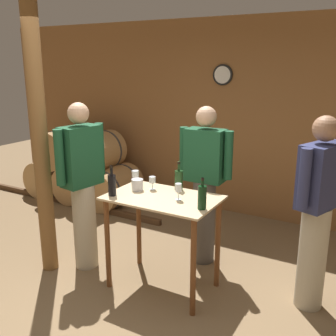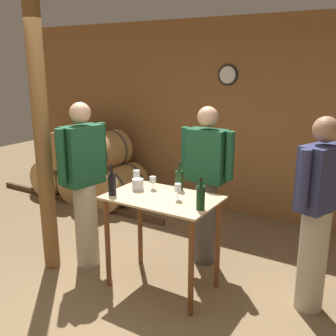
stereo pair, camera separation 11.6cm
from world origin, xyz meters
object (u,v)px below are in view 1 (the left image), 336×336
(wine_bottle_left, at_px, (179,179))
(wooden_post, at_px, (40,143))
(wine_bottle_center, at_px, (202,197))
(wine_glass_near_right, at_px, (178,188))
(wine_bottle_far_left, at_px, (112,184))
(wine_glass_near_center, at_px, (152,180))
(person_visitor_bearded, at_px, (317,211))
(person_host, at_px, (205,183))
(wine_glass_near_left, at_px, (135,174))
(ice_bucket, at_px, (137,185))
(person_visitor_with_scarf, at_px, (82,183))

(wine_bottle_left, bearing_deg, wooden_post, -156.36)
(wine_bottle_center, xyz_separation_m, wine_glass_near_right, (-0.28, 0.10, 0.00))
(wine_bottle_far_left, bearing_deg, wine_bottle_left, 45.17)
(wine_glass_near_center, bearing_deg, wine_bottle_far_left, -124.59)
(wine_bottle_center, relative_size, person_visitor_bearded, 0.16)
(wine_bottle_center, bearing_deg, person_visitor_bearded, 29.65)
(wine_bottle_center, xyz_separation_m, wine_glass_near_center, (-0.64, 0.24, -0.02))
(person_host, bearing_deg, wine_glass_near_left, -140.54)
(wooden_post, distance_m, wine_bottle_left, 1.40)
(wine_glass_near_left, distance_m, person_visitor_bearded, 1.74)
(wooden_post, distance_m, ice_bucket, 1.04)
(wine_glass_near_center, bearing_deg, wine_bottle_center, -20.53)
(wine_bottle_far_left, height_order, person_visitor_bearded, person_visitor_bearded)
(wine_glass_near_right, xyz_separation_m, person_host, (-0.05, 0.67, -0.13))
(person_visitor_with_scarf, bearing_deg, person_host, 35.03)
(wine_bottle_center, relative_size, ice_bucket, 2.43)
(wooden_post, height_order, wine_bottle_far_left, wooden_post)
(wooden_post, height_order, wine_glass_near_center, wooden_post)
(wine_bottle_center, distance_m, person_host, 0.84)
(wine_glass_near_left, bearing_deg, wooden_post, -147.62)
(wine_glass_near_center, height_order, person_visitor_bearded, person_visitor_bearded)
(person_host, bearing_deg, wine_glass_near_center, -120.62)
(wine_bottle_center, distance_m, person_visitor_with_scarf, 1.36)
(wooden_post, bearing_deg, wine_glass_near_right, 11.66)
(wooden_post, distance_m, wine_glass_near_center, 1.16)
(wine_glass_near_center, height_order, person_visitor_with_scarf, person_visitor_with_scarf)
(wooden_post, relative_size, wine_bottle_left, 9.66)
(wine_bottle_center, relative_size, person_host, 0.16)
(ice_bucket, bearing_deg, wine_bottle_far_left, -115.64)
(wine_bottle_left, bearing_deg, person_visitor_bearded, 5.43)
(wine_bottle_center, height_order, wine_glass_near_right, wine_bottle_center)
(wooden_post, bearing_deg, wine_bottle_far_left, 6.45)
(wine_glass_near_center, xyz_separation_m, ice_bucket, (-0.11, -0.09, -0.04))
(wooden_post, xyz_separation_m, person_visitor_with_scarf, (0.30, 0.23, -0.43))
(wine_glass_near_right, bearing_deg, wine_glass_near_center, 159.07)
(wine_bottle_far_left, distance_m, wine_bottle_center, 0.87)
(wine_bottle_far_left, bearing_deg, wine_glass_near_left, 92.23)
(wine_bottle_far_left, relative_size, wine_glass_near_right, 1.88)
(person_visitor_bearded, bearing_deg, wine_glass_near_center, -170.73)
(wine_glass_near_right, bearing_deg, wine_bottle_far_left, -161.65)
(wine_glass_near_left, distance_m, ice_bucket, 0.21)
(person_visitor_bearded, bearing_deg, ice_bucket, -168.23)
(wine_bottle_left, bearing_deg, person_visitor_with_scarf, -161.48)
(person_host, bearing_deg, wine_bottle_far_left, -122.20)
(wine_bottle_far_left, height_order, wine_glass_near_left, wine_bottle_far_left)
(person_visitor_with_scarf, relative_size, person_visitor_bearded, 1.02)
(wine_glass_near_right, relative_size, person_visitor_with_scarf, 0.09)
(person_visitor_with_scarf, height_order, person_visitor_bearded, person_visitor_with_scarf)
(wine_bottle_far_left, bearing_deg, ice_bucket, 64.36)
(wine_bottle_center, distance_m, wine_glass_near_center, 0.68)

